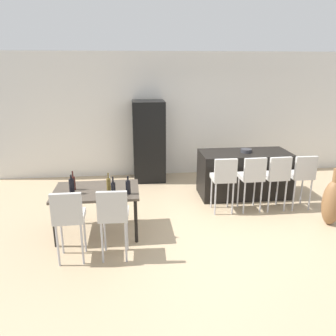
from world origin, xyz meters
The scene contains 19 objects.
ground_plane centered at (0.00, 0.00, 0.00)m, with size 10.00×10.00×0.00m, color tan.
back_wall centered at (0.00, 2.67, 1.45)m, with size 10.00×0.12×2.90m, color silver.
kitchen_island centered at (0.79, 1.01, 0.46)m, with size 1.81×0.82×0.92m, color black.
bar_chair_left centered at (0.13, 0.21, 0.70)m, with size 0.41×0.41×1.05m.
bar_chair_middle centered at (0.66, 0.21, 0.70)m, with size 0.41×0.41×1.05m.
bar_chair_right centered at (1.12, 0.21, 0.70)m, with size 0.42×0.42×1.05m.
bar_chair_far centered at (1.61, 0.21, 0.70)m, with size 0.40×0.40×1.05m.
dining_table centered at (-2.07, -0.33, 0.67)m, with size 1.32×0.88×0.74m.
dining_chair_near centered at (-2.36, -1.13, 0.70)m, with size 0.41×0.41×1.05m.
dining_chair_far centered at (-1.77, -1.13, 0.70)m, with size 0.42×0.42×1.05m.
wine_bottle_corner centered at (-2.42, -0.28, 0.85)m, with size 0.07×0.07×0.31m.
wine_bottle_left centered at (-1.87, -0.43, 0.85)m, with size 0.06×0.06×0.30m.
wine_bottle_inner centered at (-1.79, -0.60, 0.85)m, with size 0.07×0.07×0.30m.
wine_bottle_middle centered at (-2.41, -0.46, 0.86)m, with size 0.08×0.08×0.30m.
wine_bottle_end centered at (-1.57, -0.56, 0.85)m, with size 0.07×0.07×0.28m.
wine_glass_right centered at (-1.87, -0.12, 0.86)m, with size 0.07×0.07×0.17m.
refrigerator centered at (-1.09, 2.23, 0.92)m, with size 0.72×0.68×1.84m, color black.
fruit_bowl centered at (0.80, 0.99, 0.96)m, with size 0.22×0.22×0.07m, color #333338.
floor_vase centered at (1.82, -0.48, 0.41)m, with size 0.32×0.32×0.99m.
Camera 1 is at (-1.51, -5.37, 2.63)m, focal length 36.10 mm.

